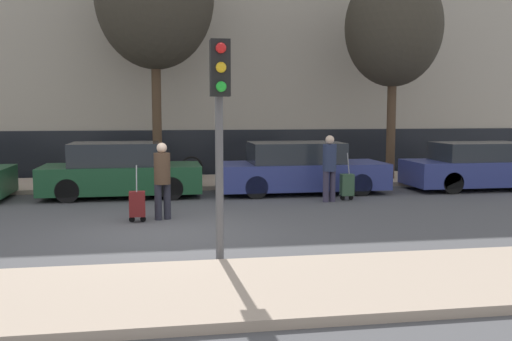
% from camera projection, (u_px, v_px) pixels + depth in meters
% --- Properties ---
extents(ground_plane, '(80.00, 80.00, 0.00)m').
position_uv_depth(ground_plane, '(165.00, 233.00, 10.65)').
color(ground_plane, '#4C4C4F').
extents(sidewalk_near, '(28.00, 2.50, 0.12)m').
position_uv_depth(sidewalk_near, '(168.00, 293.00, 6.97)').
color(sidewalk_near, tan).
rests_on(sidewalk_near, ground_plane).
extents(sidewalk_far, '(28.00, 3.00, 0.12)m').
position_uv_depth(sidewalk_far, '(163.00, 183.00, 17.51)').
color(sidewalk_far, tan).
rests_on(sidewalk_far, ground_plane).
extents(building_facade, '(28.00, 3.08, 10.68)m').
position_uv_depth(building_facade, '(160.00, 26.00, 20.59)').
color(building_facade, '#A89E8C').
rests_on(building_facade, ground_plane).
extents(parked_car_1, '(4.11, 1.81, 1.44)m').
position_uv_depth(parked_car_1, '(120.00, 172.00, 15.04)').
color(parked_car_1, '#194728').
rests_on(parked_car_1, ground_plane).
extents(parked_car_2, '(4.57, 1.84, 1.41)m').
position_uv_depth(parked_car_2, '(300.00, 169.00, 15.73)').
color(parked_car_2, navy).
rests_on(parked_car_2, ground_plane).
extents(parked_car_3, '(4.59, 1.73, 1.36)m').
position_uv_depth(parked_car_3, '(483.00, 167.00, 16.52)').
color(parked_car_3, navy).
rests_on(parked_car_3, ground_plane).
extents(pedestrian_left, '(0.34, 0.34, 1.61)m').
position_uv_depth(pedestrian_left, '(162.00, 176.00, 11.86)').
color(pedestrian_left, '#23232D').
rests_on(pedestrian_left, ground_plane).
extents(trolley_left, '(0.34, 0.29, 1.17)m').
position_uv_depth(trolley_left, '(137.00, 204.00, 11.65)').
color(trolley_left, maroon).
rests_on(trolley_left, ground_plane).
extents(pedestrian_right, '(0.34, 0.34, 1.66)m').
position_uv_depth(pedestrian_right, '(329.00, 164.00, 14.18)').
color(pedestrian_right, '#383347').
rests_on(pedestrian_right, ground_plane).
extents(trolley_right, '(0.34, 0.29, 1.21)m').
position_uv_depth(trolley_right, '(347.00, 185.00, 14.49)').
color(trolley_right, '#335138').
rests_on(trolley_right, ground_plane).
extents(traffic_light, '(0.28, 0.47, 3.28)m').
position_uv_depth(traffic_light, '(220.00, 105.00, 8.21)').
color(traffic_light, '#515154').
rests_on(traffic_light, ground_plane).
extents(parked_bicycle, '(1.77, 0.06, 0.96)m').
position_uv_depth(parked_bicycle, '(175.00, 168.00, 17.86)').
color(parked_bicycle, black).
rests_on(parked_bicycle, sidewalk_far).
extents(bare_tree_down_street, '(3.02, 3.02, 6.59)m').
position_uv_depth(bare_tree_down_street, '(394.00, 28.00, 17.70)').
color(bare_tree_down_street, '#4C3826').
rests_on(bare_tree_down_street, sidewalk_far).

